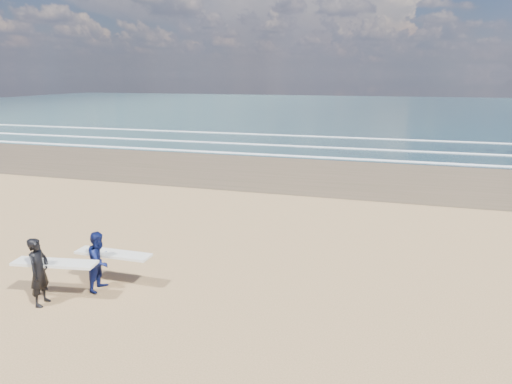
% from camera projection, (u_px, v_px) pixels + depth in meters
% --- Properties ---
extents(ocean, '(220.00, 100.00, 0.02)m').
position_uv_depth(ocean, '(476.00, 111.00, 73.38)').
color(ocean, '#1A313A').
rests_on(ocean, ground).
extents(surfer_near, '(2.25, 1.14, 1.81)m').
position_uv_depth(surfer_near, '(41.00, 271.00, 11.65)').
color(surfer_near, black).
rests_on(surfer_near, ground).
extents(surfer_far, '(2.20, 1.03, 1.67)m').
position_uv_depth(surfer_far, '(101.00, 260.00, 12.51)').
color(surfer_far, '#0C1547').
rests_on(surfer_far, ground).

